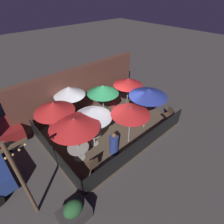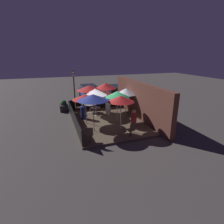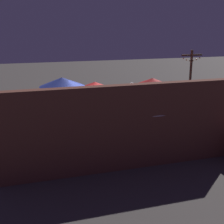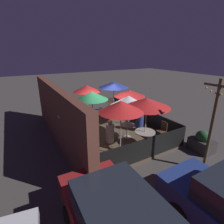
{
  "view_description": "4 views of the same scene",
  "coord_description": "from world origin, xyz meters",
  "px_view_note": "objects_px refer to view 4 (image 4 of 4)",
  "views": [
    {
      "loc": [
        -4.96,
        -5.78,
        6.73
      ],
      "look_at": [
        0.28,
        0.04,
        1.04
      ],
      "focal_mm": 28.0,
      "sensor_mm": 36.0,
      "label": 1
    },
    {
      "loc": [
        11.8,
        -3.67,
        4.89
      ],
      "look_at": [
        0.72,
        0.18,
        1.02
      ],
      "focal_mm": 28.0,
      "sensor_mm": 36.0,
      "label": 2
    },
    {
      "loc": [
        3.35,
        11.95,
        4.73
      ],
      "look_at": [
        -0.42,
        -0.29,
        1.15
      ],
      "focal_mm": 50.0,
      "sensor_mm": 36.0,
      "label": 3
    },
    {
      "loc": [
        -8.16,
        4.37,
        4.39
      ],
      "look_at": [
        -0.58,
        -0.01,
        1.36
      ],
      "focal_mm": 28.0,
      "sensor_mm": 36.0,
      "label": 4
    }
  ],
  "objects_px": {
    "patio_umbrella_6": "(130,93)",
    "patio_umbrella_0": "(128,101)",
    "patio_chair_1": "(79,108)",
    "light_post": "(213,122)",
    "patron_0": "(140,122)",
    "patron_2": "(110,132)",
    "patio_umbrella_5": "(114,85)",
    "planter_box": "(202,142)",
    "patio_chair_0": "(162,130)",
    "dining_table_1": "(145,134)",
    "dining_table_0": "(127,127)",
    "patio_umbrella_2": "(92,96)",
    "patio_umbrella_7": "(77,108)",
    "patio_umbrella_3": "(87,89)",
    "patron_1": "(73,116)",
    "patio_umbrella_4": "(121,106)",
    "patio_chair_2": "(111,104)",
    "patio_umbrella_1": "(147,103)"
  },
  "relations": [
    {
      "from": "patio_umbrella_6",
      "to": "patron_1",
      "type": "xyz_separation_m",
      "value": [
        1.63,
        2.99,
        -1.42
      ]
    },
    {
      "from": "patio_umbrella_3",
      "to": "planter_box",
      "type": "bearing_deg",
      "value": -151.5
    },
    {
      "from": "patio_umbrella_1",
      "to": "patio_umbrella_2",
      "type": "bearing_deg",
      "value": 28.46
    },
    {
      "from": "dining_table_0",
      "to": "light_post",
      "type": "distance_m",
      "value": 3.99
    },
    {
      "from": "patio_umbrella_3",
      "to": "patio_chair_0",
      "type": "relative_size",
      "value": 2.41
    },
    {
      "from": "patio_umbrella_0",
      "to": "patio_umbrella_5",
      "type": "distance_m",
      "value": 3.02
    },
    {
      "from": "patio_umbrella_7",
      "to": "patron_0",
      "type": "xyz_separation_m",
      "value": [
        0.05,
        -3.59,
        -1.39
      ]
    },
    {
      "from": "patron_1",
      "to": "light_post",
      "type": "relative_size",
      "value": 0.34
    },
    {
      "from": "patio_umbrella_1",
      "to": "patio_umbrella_6",
      "type": "bearing_deg",
      "value": -18.26
    },
    {
      "from": "patio_umbrella_6",
      "to": "patio_umbrella_3",
      "type": "bearing_deg",
      "value": 46.23
    },
    {
      "from": "patio_umbrella_3",
      "to": "patio_umbrella_6",
      "type": "relative_size",
      "value": 1.08
    },
    {
      "from": "dining_table_1",
      "to": "dining_table_0",
      "type": "bearing_deg",
      "value": 12.98
    },
    {
      "from": "patron_0",
      "to": "patron_1",
      "type": "distance_m",
      "value": 4.02
    },
    {
      "from": "dining_table_1",
      "to": "patio_chair_1",
      "type": "relative_size",
      "value": 1.04
    },
    {
      "from": "planter_box",
      "to": "patio_umbrella_6",
      "type": "bearing_deg",
      "value": 17.5
    },
    {
      "from": "patio_umbrella_5",
      "to": "light_post",
      "type": "xyz_separation_m",
      "value": [
        -6.45,
        -0.33,
        -0.37
      ]
    },
    {
      "from": "patio_umbrella_4",
      "to": "patio_umbrella_5",
      "type": "xyz_separation_m",
      "value": [
        4.1,
        -2.07,
        0.05
      ]
    },
    {
      "from": "patio_umbrella_0",
      "to": "dining_table_1",
      "type": "xyz_separation_m",
      "value": [
        -1.08,
        -0.25,
        -1.41
      ]
    },
    {
      "from": "patio_umbrella_4",
      "to": "patio_umbrella_7",
      "type": "distance_m",
      "value": 2.01
    },
    {
      "from": "patron_1",
      "to": "patron_0",
      "type": "bearing_deg",
      "value": 16.79
    },
    {
      "from": "patio_umbrella_6",
      "to": "patio_umbrella_0",
      "type": "bearing_deg",
      "value": 142.56
    },
    {
      "from": "patio_chair_0",
      "to": "patron_2",
      "type": "xyz_separation_m",
      "value": [
        1.09,
        2.4,
        -0.01
      ]
    },
    {
      "from": "patio_umbrella_5",
      "to": "patio_umbrella_2",
      "type": "bearing_deg",
      "value": 120.89
    },
    {
      "from": "patio_umbrella_4",
      "to": "patron_1",
      "type": "height_order",
      "value": "patio_umbrella_4"
    },
    {
      "from": "patio_umbrella_0",
      "to": "patron_0",
      "type": "xyz_separation_m",
      "value": [
        0.35,
        -1.08,
        -1.45
      ]
    },
    {
      "from": "patio_umbrella_4",
      "to": "patio_umbrella_5",
      "type": "height_order",
      "value": "patio_umbrella_5"
    },
    {
      "from": "patio_umbrella_1",
      "to": "patio_umbrella_6",
      "type": "relative_size",
      "value": 1.08
    },
    {
      "from": "patio_umbrella_7",
      "to": "light_post",
      "type": "xyz_separation_m",
      "value": [
        -3.86,
        -3.7,
        -0.04
      ]
    },
    {
      "from": "patio_umbrella_2",
      "to": "patron_2",
      "type": "bearing_deg",
      "value": -173.86
    },
    {
      "from": "patio_umbrella_3",
      "to": "patio_chair_2",
      "type": "xyz_separation_m",
      "value": [
        1.1,
        -2.31,
        -1.58
      ]
    },
    {
      "from": "patio_umbrella_4",
      "to": "patron_2",
      "type": "xyz_separation_m",
      "value": [
        1.19,
        -0.16,
        -1.69
      ]
    },
    {
      "from": "patio_umbrella_4",
      "to": "patio_chair_2",
      "type": "height_order",
      "value": "patio_umbrella_4"
    },
    {
      "from": "dining_table_0",
      "to": "patron_1",
      "type": "bearing_deg",
      "value": 32.51
    },
    {
      "from": "patio_chair_1",
      "to": "light_post",
      "type": "distance_m",
      "value": 8.5
    },
    {
      "from": "patio_umbrella_0",
      "to": "patio_chair_1",
      "type": "distance_m",
      "value": 4.86
    },
    {
      "from": "dining_table_0",
      "to": "patio_chair_1",
      "type": "bearing_deg",
      "value": 13.04
    },
    {
      "from": "patio_umbrella_3",
      "to": "patio_umbrella_6",
      "type": "distance_m",
      "value": 2.67
    },
    {
      "from": "patio_umbrella_6",
      "to": "patio_umbrella_7",
      "type": "relative_size",
      "value": 0.99
    },
    {
      "from": "patio_umbrella_0",
      "to": "patio_umbrella_3",
      "type": "bearing_deg",
      "value": 14.9
    },
    {
      "from": "dining_table_0",
      "to": "patio_chair_1",
      "type": "relative_size",
      "value": 0.78
    },
    {
      "from": "patio_umbrella_0",
      "to": "patron_0",
      "type": "distance_m",
      "value": 1.84
    },
    {
      "from": "patron_0",
      "to": "patron_2",
      "type": "relative_size",
      "value": 1.03
    },
    {
      "from": "patio_chair_0",
      "to": "patio_umbrella_6",
      "type": "bearing_deg",
      "value": -82.08
    },
    {
      "from": "dining_table_1",
      "to": "patio_chair_1",
      "type": "height_order",
      "value": "patio_chair_1"
    },
    {
      "from": "patio_umbrella_3",
      "to": "patio_chair_2",
      "type": "relative_size",
      "value": 2.41
    },
    {
      "from": "planter_box",
      "to": "patio_umbrella_5",
      "type": "bearing_deg",
      "value": 14.96
    },
    {
      "from": "patio_umbrella_3",
      "to": "patron_0",
      "type": "bearing_deg",
      "value": -146.11
    },
    {
      "from": "patio_umbrella_2",
      "to": "patio_umbrella_4",
      "type": "height_order",
      "value": "patio_umbrella_4"
    },
    {
      "from": "patio_umbrella_7",
      "to": "patron_0",
      "type": "bearing_deg",
      "value": -89.19
    },
    {
      "from": "patio_umbrella_7",
      "to": "patron_2",
      "type": "xyz_separation_m",
      "value": [
        -0.31,
        -1.47,
        -1.4
      ]
    }
  ]
}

